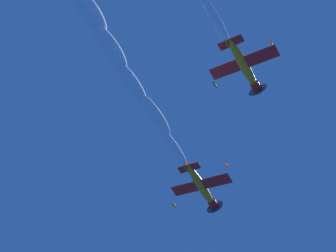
{
  "coord_description": "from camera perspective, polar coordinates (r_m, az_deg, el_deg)",
  "views": [
    {
      "loc": [
        30.38,
        13.76,
        1.52
      ],
      "look_at": [
        5.25,
        3.89,
        58.2
      ],
      "focal_mm": 52.33,
      "sensor_mm": 36.0,
      "label": 1
    }
  ],
  "objects": [
    {
      "name": "airplane_left_wingman",
      "position": [
        60.76,
        8.88,
        6.9
      ],
      "size": [
        8.25,
        8.59,
        4.0
      ],
      "color": "orange"
    },
    {
      "name": "airplane_lead",
      "position": [
        66.89,
        3.98,
        -7.14
      ],
      "size": [
        8.23,
        8.7,
        3.77
      ],
      "color": "orange"
    }
  ]
}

